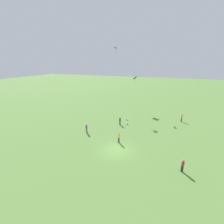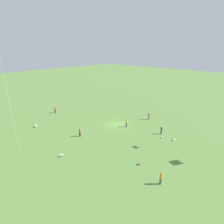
{
  "view_description": "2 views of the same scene",
  "coord_description": "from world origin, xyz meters",
  "px_view_note": "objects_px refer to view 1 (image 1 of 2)",
  "views": [
    {
      "loc": [
        19.83,
        6.76,
        13.5
      ],
      "look_at": [
        1.22,
        -0.4,
        6.74
      ],
      "focal_mm": 24.0,
      "sensor_mm": 36.0,
      "label": 1
    },
    {
      "loc": [
        -24.58,
        27.83,
        16.76
      ],
      "look_at": [
        -1.79,
        3.82,
        4.62
      ],
      "focal_mm": 28.0,
      "sensor_mm": 36.0,
      "label": 2
    }
  ],
  "objects_px": {
    "picnic_bag_2": "(127,123)",
    "kite_2": "(135,79)",
    "person_3": "(119,138)",
    "person_1": "(182,118)",
    "person_0": "(183,166)",
    "person_4": "(120,121)",
    "picnic_bag_0": "(127,119)",
    "picnic_bag_1": "(175,127)",
    "person_5": "(87,128)",
    "kite_0": "(115,52)"
  },
  "relations": [
    {
      "from": "person_0",
      "to": "picnic_bag_2",
      "type": "relative_size",
      "value": 4.5
    },
    {
      "from": "picnic_bag_0",
      "to": "picnic_bag_2",
      "type": "xyz_separation_m",
      "value": [
        2.28,
        0.66,
        -0.04
      ]
    },
    {
      "from": "person_4",
      "to": "kite_2",
      "type": "bearing_deg",
      "value": -142.1
    },
    {
      "from": "person_4",
      "to": "picnic_bag_2",
      "type": "xyz_separation_m",
      "value": [
        -0.92,
        1.4,
        -0.74
      ]
    },
    {
      "from": "picnic_bag_1",
      "to": "picnic_bag_0",
      "type": "bearing_deg",
      "value": -92.97
    },
    {
      "from": "person_5",
      "to": "kite_2",
      "type": "relative_size",
      "value": 0.2
    },
    {
      "from": "person_3",
      "to": "person_4",
      "type": "height_order",
      "value": "person_3"
    },
    {
      "from": "kite_0",
      "to": "picnic_bag_2",
      "type": "distance_m",
      "value": 21.24
    },
    {
      "from": "person_1",
      "to": "picnic_bag_2",
      "type": "height_order",
      "value": "person_1"
    },
    {
      "from": "person_4",
      "to": "kite_0",
      "type": "relative_size",
      "value": 0.1
    },
    {
      "from": "person_0",
      "to": "picnic_bag_1",
      "type": "xyz_separation_m",
      "value": [
        -14.07,
        -0.69,
        -0.7
      ]
    },
    {
      "from": "person_3",
      "to": "picnic_bag_2",
      "type": "distance_m",
      "value": 8.44
    },
    {
      "from": "person_4",
      "to": "person_5",
      "type": "height_order",
      "value": "person_5"
    },
    {
      "from": "kite_2",
      "to": "picnic_bag_2",
      "type": "height_order",
      "value": "kite_2"
    },
    {
      "from": "person_5",
      "to": "picnic_bag_2",
      "type": "bearing_deg",
      "value": 87.85
    },
    {
      "from": "person_1",
      "to": "picnic_bag_1",
      "type": "bearing_deg",
      "value": 134.75
    },
    {
      "from": "person_1",
      "to": "person_0",
      "type": "bearing_deg",
      "value": 151.13
    },
    {
      "from": "person_3",
      "to": "kite_0",
      "type": "bearing_deg",
      "value": 176.65
    },
    {
      "from": "person_1",
      "to": "picnic_bag_0",
      "type": "relative_size",
      "value": 4.46
    },
    {
      "from": "kite_2",
      "to": "person_5",
      "type": "bearing_deg",
      "value": 48.05
    },
    {
      "from": "picnic_bag_2",
      "to": "kite_2",
      "type": "bearing_deg",
      "value": -173.32
    },
    {
      "from": "person_1",
      "to": "person_3",
      "type": "distance_m",
      "value": 17.94
    },
    {
      "from": "person_3",
      "to": "kite_2",
      "type": "distance_m",
      "value": 22.73
    },
    {
      "from": "person_5",
      "to": "picnic_bag_0",
      "type": "distance_m",
      "value": 10.94
    },
    {
      "from": "person_3",
      "to": "person_1",
      "type": "bearing_deg",
      "value": 118.37
    },
    {
      "from": "person_5",
      "to": "person_0",
      "type": "bearing_deg",
      "value": 22.64
    },
    {
      "from": "person_0",
      "to": "person_5",
      "type": "relative_size",
      "value": 0.94
    },
    {
      "from": "person_4",
      "to": "kite_2",
      "type": "height_order",
      "value": "kite_2"
    },
    {
      "from": "person_1",
      "to": "kite_2",
      "type": "relative_size",
      "value": 0.19
    },
    {
      "from": "person_0",
      "to": "kite_2",
      "type": "xyz_separation_m",
      "value": [
        -25.18,
        -12.26,
        7.92
      ]
    },
    {
      "from": "kite_2",
      "to": "person_4",
      "type": "bearing_deg",
      "value": 62.18
    },
    {
      "from": "picnic_bag_1",
      "to": "person_3",
      "type": "bearing_deg",
      "value": -42.5
    },
    {
      "from": "person_0",
      "to": "picnic_bag_2",
      "type": "bearing_deg",
      "value": 88.61
    },
    {
      "from": "person_3",
      "to": "person_4",
      "type": "bearing_deg",
      "value": 171.69
    },
    {
      "from": "person_5",
      "to": "kite_2",
      "type": "distance_m",
      "value": 21.91
    },
    {
      "from": "person_4",
      "to": "picnic_bag_0",
      "type": "bearing_deg",
      "value": -155.62
    },
    {
      "from": "person_5",
      "to": "kite_0",
      "type": "relative_size",
      "value": 0.11
    },
    {
      "from": "picnic_bag_0",
      "to": "picnic_bag_1",
      "type": "relative_size",
      "value": 0.94
    },
    {
      "from": "person_1",
      "to": "kite_0",
      "type": "height_order",
      "value": "kite_0"
    },
    {
      "from": "kite_2",
      "to": "picnic_bag_1",
      "type": "distance_m",
      "value": 18.21
    },
    {
      "from": "picnic_bag_1",
      "to": "person_1",
      "type": "bearing_deg",
      "value": 161.18
    },
    {
      "from": "picnic_bag_2",
      "to": "picnic_bag_0",
      "type": "bearing_deg",
      "value": -163.9
    },
    {
      "from": "person_5",
      "to": "kite_2",
      "type": "height_order",
      "value": "kite_2"
    },
    {
      "from": "picnic_bag_1",
      "to": "person_4",
      "type": "bearing_deg",
      "value": -77.02
    },
    {
      "from": "person_0",
      "to": "kite_0",
      "type": "bearing_deg",
      "value": 83.92
    },
    {
      "from": "person_5",
      "to": "picnic_bag_2",
      "type": "relative_size",
      "value": 4.79
    },
    {
      "from": "person_4",
      "to": "picnic_bag_0",
      "type": "distance_m",
      "value": 3.36
    },
    {
      "from": "person_4",
      "to": "kite_2",
      "type": "xyz_separation_m",
      "value": [
        -13.75,
        -0.1,
        7.91
      ]
    },
    {
      "from": "person_3",
      "to": "picnic_bag_1",
      "type": "distance_m",
      "value": 13.69
    },
    {
      "from": "person_4",
      "to": "person_1",
      "type": "bearing_deg",
      "value": 155.74
    }
  ]
}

